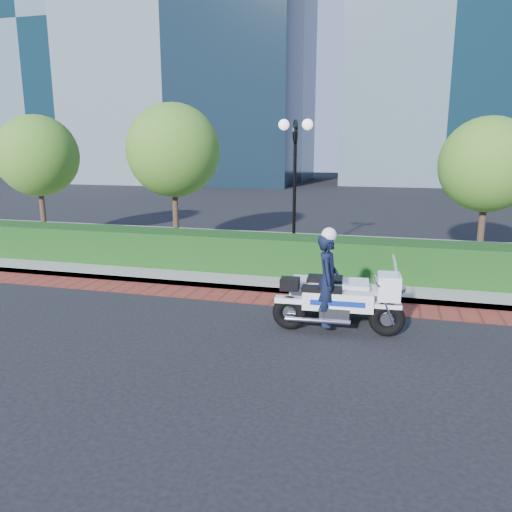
% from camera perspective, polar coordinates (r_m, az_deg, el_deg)
% --- Properties ---
extents(ground, '(120.00, 120.00, 0.00)m').
position_cam_1_polar(ground, '(10.97, -6.18, -6.71)').
color(ground, black).
rests_on(ground, ground).
extents(brick_strip, '(60.00, 1.00, 0.01)m').
position_cam_1_polar(brick_strip, '(12.31, -3.64, -4.49)').
color(brick_strip, maroon).
rests_on(brick_strip, ground).
extents(sidewalk, '(60.00, 8.00, 0.15)m').
position_cam_1_polar(sidewalk, '(16.48, 1.41, 0.15)').
color(sidewalk, gray).
rests_on(sidewalk, ground).
extents(hedge_main, '(18.00, 1.20, 1.00)m').
position_cam_1_polar(hedge_main, '(14.09, -0.92, 0.42)').
color(hedge_main, black).
rests_on(hedge_main, sidewalk).
extents(lamppost, '(1.02, 0.70, 4.21)m').
position_cam_1_polar(lamppost, '(15.11, 4.47, 10.04)').
color(lamppost, black).
rests_on(lamppost, sidewalk).
extents(tree_a, '(3.00, 3.00, 4.58)m').
position_cam_1_polar(tree_a, '(20.62, -23.69, 10.43)').
color(tree_a, '#332319').
rests_on(tree_a, sidewalk).
extents(tree_b, '(3.20, 3.20, 4.89)m').
position_cam_1_polar(tree_b, '(17.72, -9.42, 11.81)').
color(tree_b, '#332319').
rests_on(tree_b, sidewalk).
extents(tree_c, '(2.80, 2.80, 4.30)m').
position_cam_1_polar(tree_c, '(16.36, 24.95, 9.43)').
color(tree_c, '#332319').
rests_on(tree_c, sidewalk).
extents(tower_far_left, '(16.00, 14.00, 34.00)m').
position_cam_1_polar(tower_far_left, '(69.73, -21.73, 22.75)').
color(tower_far_left, black).
rests_on(tower_far_left, ground).
extents(police_motorcycle, '(2.58, 1.82, 2.09)m').
position_cam_1_polar(police_motorcycle, '(10.18, 8.83, -4.10)').
color(police_motorcycle, black).
rests_on(police_motorcycle, ground).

